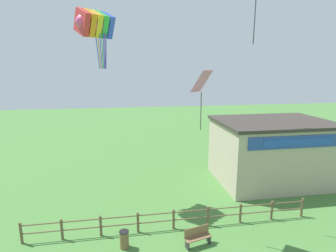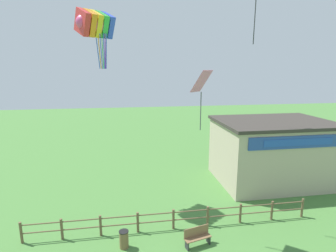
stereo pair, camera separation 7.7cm
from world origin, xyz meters
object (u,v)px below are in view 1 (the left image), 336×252
Objects in this scene: seaside_building at (271,151)px; trash_bin at (124,239)px; park_bench_near_fence at (198,236)px; kite_pink_diamond at (202,86)px; kite_rainbow_parafoil at (95,24)px.

trash_bin is (-12.09, -6.82, -2.09)m from seaside_building.
trash_bin is (-3.81, 0.42, -0.05)m from park_bench_near_fence.
kite_pink_diamond reaches higher than seaside_building.
kite_rainbow_parafoil is at bearing -177.00° from seaside_building.
kite_rainbow_parafoil is at bearing 129.07° from park_bench_near_fence.
trash_bin is 13.13m from kite_rainbow_parafoil.
park_bench_near_fence is 3.83m from trash_bin.
seaside_building is at bearing 3.00° from kite_rainbow_parafoil.
kite_rainbow_parafoil reaches higher than park_bench_near_fence.
trash_bin is 0.25× the size of kite_rainbow_parafoil.
seaside_building reaches higher than trash_bin.
kite_rainbow_parafoil is at bearing 136.18° from kite_pink_diamond.
kite_pink_diamond is at bearing -142.44° from seaside_building.
seaside_building is 11.19m from park_bench_near_fence.
kite_rainbow_parafoil reaches higher than trash_bin.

